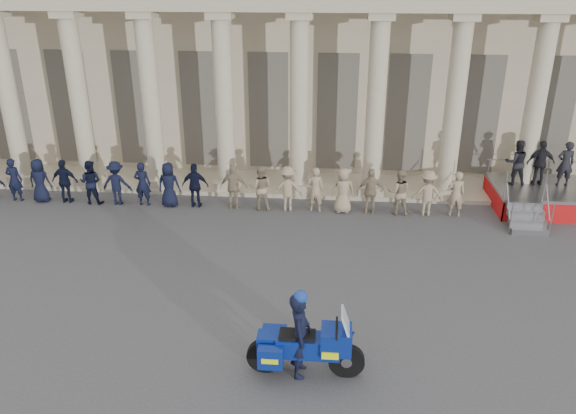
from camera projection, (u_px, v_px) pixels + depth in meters
The scene contains 6 objects.
ground at pixel (219, 316), 13.20m from camera, with size 90.00×90.00×0.00m, color #404043.
building at pixel (281, 43), 24.96m from camera, with size 40.00×12.50×9.00m.
officer_rank at pixel (165, 185), 19.11m from camera, with size 20.27×0.59×1.55m.
reviewing_stand at pixel (549, 176), 18.78m from camera, with size 3.75×3.72×2.30m.
motorcycle at pixel (307, 346), 11.10m from camera, with size 2.36×0.96×1.52m.
rider at pixel (300, 333), 10.99m from camera, with size 0.44×0.67×1.92m.
Camera 1 is at (2.62, -10.96, 7.52)m, focal length 35.00 mm.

